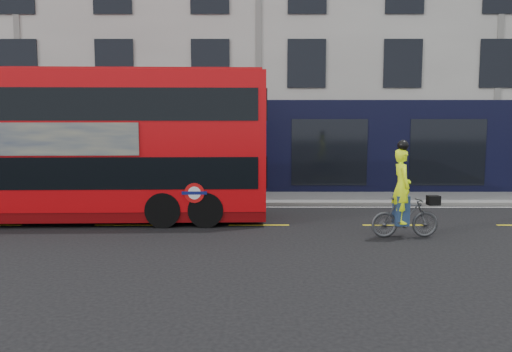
{
  "coord_description": "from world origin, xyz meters",
  "views": [
    {
      "loc": [
        -0.05,
        -13.12,
        3.02
      ],
      "look_at": [
        -0.09,
        2.3,
        1.39
      ],
      "focal_mm": 35.0,
      "sensor_mm": 36.0,
      "label": 1
    }
  ],
  "objects": [
    {
      "name": "bus",
      "position": [
        -5.47,
        2.24,
        2.36
      ],
      "size": [
        11.51,
        3.0,
        4.6
      ],
      "rotation": [
        0.0,
        0.0,
        0.03
      ],
      "color": "red",
      "rests_on": "ground"
    },
    {
      "name": "lane_dashes",
      "position": [
        0.0,
        1.5,
        0.0
      ],
      "size": [
        58.0,
        0.12,
        0.01
      ],
      "primitive_type": null,
      "color": "yellow",
      "rests_on": "ground"
    },
    {
      "name": "building_terrace",
      "position": [
        0.0,
        12.94,
        7.49
      ],
      "size": [
        50.0,
        10.07,
        15.0
      ],
      "color": "beige",
      "rests_on": "ground"
    },
    {
      "name": "road_edge_line",
      "position": [
        0.0,
        4.7,
        0.0
      ],
      "size": [
        58.0,
        0.1,
        0.01
      ],
      "primitive_type": "cube",
      "color": "silver",
      "rests_on": "ground"
    },
    {
      "name": "pavement",
      "position": [
        0.0,
        6.5,
        0.06
      ],
      "size": [
        60.0,
        3.0,
        0.12
      ],
      "primitive_type": "cube",
      "color": "gray",
      "rests_on": "ground"
    },
    {
      "name": "cyclist",
      "position": [
        3.83,
        -0.08,
        0.89
      ],
      "size": [
        1.83,
        0.74,
        2.59
      ],
      "rotation": [
        0.0,
        0.0,
        0.05
      ],
      "color": "#414346",
      "rests_on": "ground"
    },
    {
      "name": "ground",
      "position": [
        0.0,
        0.0,
        0.0
      ],
      "size": [
        120.0,
        120.0,
        0.0
      ],
      "primitive_type": "plane",
      "color": "black",
      "rests_on": "ground"
    },
    {
      "name": "kerb",
      "position": [
        0.0,
        5.0,
        0.07
      ],
      "size": [
        60.0,
        0.12,
        0.13
      ],
      "primitive_type": "cube",
      "color": "slate",
      "rests_on": "ground"
    }
  ]
}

